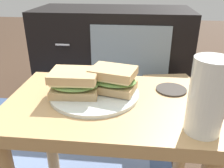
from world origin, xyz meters
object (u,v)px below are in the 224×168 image
Objects in this scene: sandwich_front at (75,83)px; paper_bag at (165,105)px; plate at (95,94)px; beer_glass at (207,99)px; coaster at (171,89)px; sandwich_back at (113,79)px; tv_cabinet at (113,54)px.

sandwich_front is 0.71m from paper_bag.
plate is 1.50× the size of beer_glass.
sandwich_front is 0.34m from beer_glass.
beer_glass is at bearing -78.09° from coaster.
sandwich_back is 0.89× the size of beer_glass.
tv_cabinet is 3.82× the size of plate.
coaster reaches higher than paper_bag.
beer_glass reaches higher than sandwich_front.
paper_bag is (0.22, 0.49, -0.35)m from sandwich_back.
beer_glass is (0.30, -1.06, 0.25)m from tv_cabinet.
sandwich_front is 0.86× the size of beer_glass.
sandwich_back reaches higher than paper_bag.
coaster is (0.26, -0.87, 0.17)m from tv_cabinet.
beer_glass reaches higher than sandwich_back.
sandwich_back is 0.18m from coaster.
plate is at bearing -166.08° from coaster.
beer_glass is 1.87× the size of coaster.
tv_cabinet is at bearing 127.39° from paper_bag.
beer_glass reaches higher than coaster.
beer_glass is 0.54× the size of paper_bag.
beer_glass is 0.22m from coaster.
tv_cabinet is at bearing 106.83° from coaster.
plate is 0.31m from beer_glass.
paper_bag is (0.32, 0.52, -0.35)m from sandwich_front.
tv_cabinet is 6.66× the size of sandwich_front.
sandwich_front reaches higher than coaster.
coaster is at bearing -96.67° from paper_bag.
plate is 0.07m from sandwich_front.
sandwich_front is 0.28m from coaster.
plate is 1.69× the size of sandwich_back.
tv_cabinet reaches higher than plate.
sandwich_front is 0.11m from sandwich_back.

